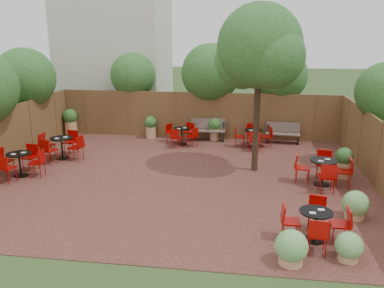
# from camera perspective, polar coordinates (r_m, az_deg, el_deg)

# --- Properties ---
(ground) EXTENTS (80.00, 80.00, 0.00)m
(ground) POSITION_cam_1_polar(r_m,az_deg,el_deg) (12.79, -2.10, -4.85)
(ground) COLOR #354F23
(ground) RESTS_ON ground
(courtyard_paving) EXTENTS (12.00, 10.00, 0.02)m
(courtyard_paving) POSITION_cam_1_polar(r_m,az_deg,el_deg) (12.79, -2.10, -4.81)
(courtyard_paving) COLOR #331714
(courtyard_paving) RESTS_ON ground
(fence_back) EXTENTS (12.00, 0.08, 2.00)m
(fence_back) POSITION_cam_1_polar(r_m,az_deg,el_deg) (17.27, 0.75, 4.10)
(fence_back) COLOR brown
(fence_back) RESTS_ON ground
(fence_right) EXTENTS (0.08, 10.00, 2.00)m
(fence_right) POSITION_cam_1_polar(r_m,az_deg,el_deg) (12.88, 25.15, -1.55)
(fence_right) COLOR brown
(fence_right) RESTS_ON ground
(neighbour_building) EXTENTS (5.00, 4.00, 8.00)m
(neighbour_building) POSITION_cam_1_polar(r_m,az_deg,el_deg) (20.86, -10.87, 14.17)
(neighbour_building) COLOR beige
(neighbour_building) RESTS_ON ground
(overhang_foliage) EXTENTS (15.38, 10.44, 2.55)m
(overhang_foliage) POSITION_cam_1_polar(r_m,az_deg,el_deg) (15.42, -8.31, 8.90)
(overhang_foliage) COLOR #25591D
(overhang_foliage) RESTS_ON ground
(courtyard_tree) EXTENTS (2.79, 2.69, 5.37)m
(courtyard_tree) POSITION_cam_1_polar(r_m,az_deg,el_deg) (12.83, 9.55, 12.87)
(courtyard_tree) COLOR black
(courtyard_tree) RESTS_ON courtyard_paving
(park_bench_left) EXTENTS (1.51, 0.54, 0.92)m
(park_bench_left) POSITION_cam_1_polar(r_m,az_deg,el_deg) (16.96, 2.25, 2.12)
(park_bench_left) COLOR brown
(park_bench_left) RESTS_ON courtyard_paving
(park_bench_right) EXTENTS (1.40, 0.54, 0.85)m
(park_bench_right) POSITION_cam_1_polar(r_m,az_deg,el_deg) (16.95, 12.83, 1.59)
(park_bench_right) COLOR brown
(park_bench_right) RESTS_ON courtyard_paving
(bistro_tables) EXTENTS (11.04, 8.79, 0.91)m
(bistro_tables) POSITION_cam_1_polar(r_m,az_deg,el_deg) (13.30, -1.83, -1.95)
(bistro_tables) COLOR black
(bistro_tables) RESTS_ON courtyard_paving
(planters) EXTENTS (11.43, 4.54, 1.17)m
(planters) POSITION_cam_1_polar(r_m,az_deg,el_deg) (16.38, -4.00, 1.91)
(planters) COLOR tan
(planters) RESTS_ON courtyard_paving
(low_shrubs) EXTENTS (2.43, 2.96, 0.72)m
(low_shrubs) POSITION_cam_1_polar(r_m,az_deg,el_deg) (9.40, 19.22, -11.46)
(low_shrubs) COLOR tan
(low_shrubs) RESTS_ON courtyard_paving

